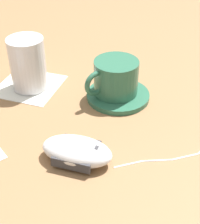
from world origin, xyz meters
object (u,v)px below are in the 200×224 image
at_px(coffee_cup, 115,77).
at_px(computer_mouse, 77,151).
at_px(saucer, 118,95).
at_px(drinking_glass, 28,64).

distance_m(coffee_cup, computer_mouse, 0.20).
height_order(saucer, computer_mouse, computer_mouse).
relative_size(saucer, drinking_glass, 1.17).
bearing_deg(saucer, drinking_glass, 174.85).
relative_size(computer_mouse, drinking_glass, 1.15).
xyz_separation_m(saucer, computer_mouse, (-0.05, -0.19, 0.01)).
bearing_deg(saucer, computer_mouse, -104.99).
bearing_deg(computer_mouse, drinking_glass, 123.68).
distance_m(coffee_cup, drinking_glass, 0.19).
distance_m(saucer, drinking_glass, 0.20).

